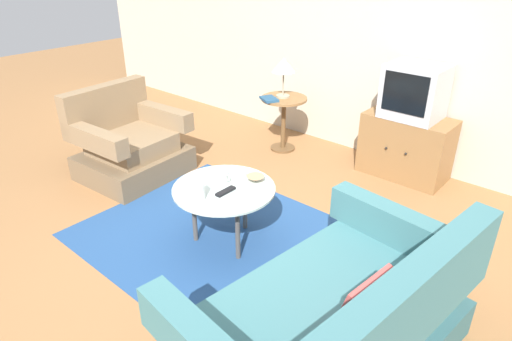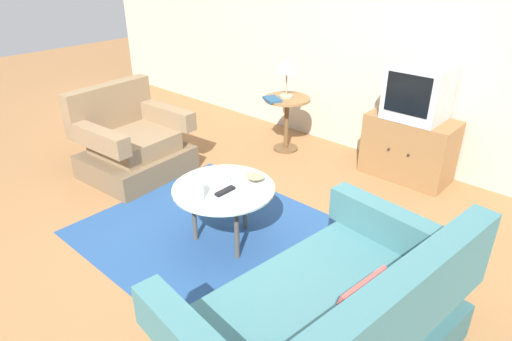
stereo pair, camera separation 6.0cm
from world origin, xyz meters
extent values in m
plane|color=olive|center=(0.00, 0.00, 0.00)|extent=(16.00, 16.00, 0.00)
cube|color=#BCB29E|center=(0.00, 2.43, 1.35)|extent=(9.00, 0.12, 2.70)
cube|color=navy|center=(0.04, 0.15, 0.00)|extent=(2.21, 1.70, 0.00)
cube|color=brown|center=(-1.45, 0.37, 0.12)|extent=(0.88, 0.99, 0.24)
cube|color=#846B4C|center=(-1.45, 0.37, 0.33)|extent=(0.72, 0.70, 0.18)
cube|color=#846B4C|center=(-1.78, 0.35, 0.64)|extent=(0.21, 0.94, 0.44)
cube|color=#846B4C|center=(-1.42, -0.02, 0.51)|extent=(0.82, 0.20, 0.18)
cube|color=#846B4C|center=(-1.48, 0.77, 0.51)|extent=(0.82, 0.20, 0.18)
cube|color=#325C60|center=(1.20, -0.29, 0.12)|extent=(1.15, 1.67, 0.24)
cube|color=#3D7075|center=(1.20, -0.29, 0.33)|extent=(0.98, 1.37, 0.18)
cube|color=#3D7075|center=(1.62, -0.34, 0.63)|extent=(0.32, 1.57, 0.43)
cube|color=#3D7075|center=(1.28, 0.41, 0.53)|extent=(0.99, 0.25, 0.22)
cube|color=#C64C47|center=(1.47, -0.36, 0.58)|extent=(0.24, 0.33, 0.33)
cylinder|color=#B2C6C1|center=(0.04, 0.15, 0.47)|extent=(0.76, 0.76, 0.02)
cylinder|color=#4C4742|center=(0.03, 0.38, 0.23)|extent=(0.04, 0.04, 0.46)
cylinder|color=#4C4742|center=(-0.15, 0.01, 0.23)|extent=(0.04, 0.04, 0.46)
cylinder|color=#4C4742|center=(0.26, 0.06, 0.23)|extent=(0.04, 0.04, 0.46)
cylinder|color=olive|center=(-0.71, 1.83, 0.59)|extent=(0.49, 0.49, 0.02)
cylinder|color=brown|center=(-0.71, 1.83, 0.29)|extent=(0.05, 0.05, 0.58)
cylinder|color=brown|center=(-0.71, 1.83, 0.01)|extent=(0.27, 0.27, 0.02)
cube|color=olive|center=(0.58, 2.11, 0.31)|extent=(0.82, 0.43, 0.61)
sphere|color=black|center=(0.48, 1.88, 0.34)|extent=(0.02, 0.02, 0.02)
sphere|color=black|center=(0.68, 1.88, 0.34)|extent=(0.02, 0.02, 0.02)
cube|color=#B7B7BC|center=(0.58, 2.11, 0.86)|extent=(0.51, 0.44, 0.49)
cube|color=black|center=(0.58, 1.89, 0.89)|extent=(0.41, 0.01, 0.36)
cylinder|color=#9E937A|center=(-0.73, 1.84, 0.61)|extent=(0.15, 0.15, 0.02)
cylinder|color=#9E937A|center=(-0.73, 1.84, 0.75)|extent=(0.02, 0.02, 0.25)
cone|color=beige|center=(-0.73, 1.84, 0.95)|extent=(0.26, 0.26, 0.15)
cylinder|color=white|center=(0.03, -0.09, 0.55)|extent=(0.09, 0.09, 0.14)
cone|color=white|center=(0.03, -0.09, 0.65)|extent=(0.08, 0.08, 0.06)
cylinder|color=white|center=(-0.05, 0.22, 0.52)|extent=(0.08, 0.08, 0.10)
torus|color=white|center=(0.00, 0.22, 0.52)|extent=(0.07, 0.01, 0.07)
cone|color=tan|center=(0.15, 0.37, 0.50)|extent=(0.14, 0.14, 0.05)
cube|color=black|center=(0.10, 0.10, 0.48)|extent=(0.05, 0.17, 0.02)
cube|color=#B2B2B7|center=(-0.05, 0.37, 0.48)|extent=(0.18, 0.05, 0.02)
cube|color=navy|center=(-0.77, 1.65, 0.62)|extent=(0.25, 0.22, 0.03)
camera|label=1|loc=(2.08, -1.85, 2.05)|focal=31.20mm
camera|label=2|loc=(2.13, -1.81, 2.05)|focal=31.20mm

